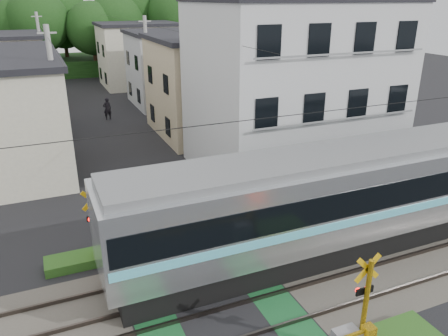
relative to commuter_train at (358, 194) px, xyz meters
name	(u,v)px	position (x,y,z in m)	size (l,w,h in m)	color
ground	(211,302)	(-6.57, -1.20, -2.16)	(120.00, 120.00, 0.00)	black
track_bed	(211,301)	(-6.57, -1.20, -2.12)	(120.00, 120.00, 0.14)	#47423A
commuter_train	(358,194)	(0.00, 0.00, 0.00)	(19.66, 3.10, 4.09)	black
crossing_signal_far	(109,245)	(-9.16, 2.45, -1.45)	(4.74, 0.65, 3.09)	#EAAF0C
apartment_block	(292,87)	(1.93, 8.29, 2.50)	(10.20, 8.36, 9.30)	silver
houses_row	(96,76)	(-6.32, 24.72, 1.09)	(22.07, 31.35, 6.80)	beige
tree_hill	(69,28)	(-6.22, 47.04, 3.48)	(40.00, 13.13, 11.93)	#1B4015
catenary	(372,169)	(-0.57, -1.17, 1.54)	(60.00, 5.04, 7.00)	#2D2D33
utility_poles	(82,72)	(-7.62, 21.81, 1.92)	(7.90, 42.00, 8.00)	#A5A5A0
pedestrian	(107,109)	(-5.90, 23.15, -1.28)	(0.64, 0.42, 1.77)	black
weed_patches	(261,286)	(-4.81, -1.29, -1.98)	(10.25, 8.80, 0.40)	#2D5E1E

